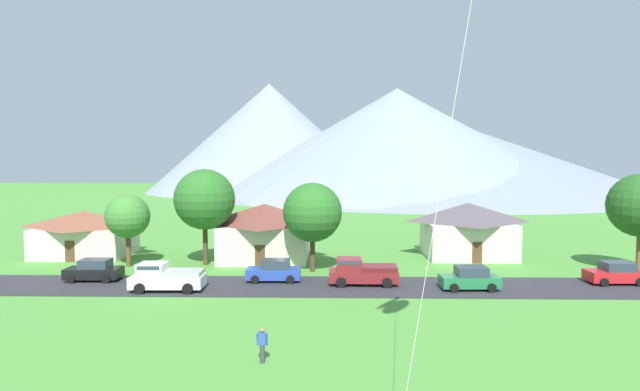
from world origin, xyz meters
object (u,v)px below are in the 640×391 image
(tree_left_of_center, at_px, (128,217))
(parked_car_red_east_end, at_px, (615,273))
(tree_near_left, at_px, (312,212))
(watcher_person, at_px, (262,345))
(pickup_truck_white_east_side, at_px, (166,277))
(parked_car_blue_mid_west, at_px, (274,271))
(pickup_truck_maroon_west_side, at_px, (362,272))
(parked_car_black_mid_east, at_px, (94,270))
(house_leftmost, at_px, (468,229))
(parked_car_green_west_end, at_px, (470,279))
(house_right_center, at_px, (265,231))
(house_left_center, at_px, (85,233))
(tree_center, at_px, (205,200))

(tree_left_of_center, relative_size, parked_car_red_east_end, 1.51)
(tree_near_left, distance_m, watcher_person, 20.16)
(tree_left_of_center, height_order, pickup_truck_white_east_side, tree_left_of_center)
(tree_left_of_center, xyz_separation_m, parked_car_blue_mid_west, (13.69, -5.55, -3.62))
(parked_car_blue_mid_west, distance_m, pickup_truck_maroon_west_side, 6.83)
(parked_car_black_mid_east, bearing_deg, pickup_truck_maroon_west_side, -2.30)
(tree_left_of_center, bearing_deg, watcher_person, -55.17)
(house_leftmost, height_order, pickup_truck_maroon_west_side, house_leftmost)
(pickup_truck_maroon_west_side, bearing_deg, parked_car_green_west_end, -9.25)
(watcher_person, bearing_deg, parked_car_red_east_end, 31.95)
(house_right_center, relative_size, tree_near_left, 1.15)
(parked_car_blue_mid_west, bearing_deg, watcher_person, -85.63)
(house_leftmost, distance_m, pickup_truck_white_east_side, 29.01)
(house_left_center, bearing_deg, tree_left_of_center, -37.72)
(house_left_center, bearing_deg, house_right_center, -4.89)
(watcher_person, bearing_deg, house_left_center, 128.87)
(house_right_center, height_order, pickup_truck_white_east_side, house_right_center)
(parked_car_black_mid_east, distance_m, watcher_person, 21.98)
(house_left_center, bearing_deg, parked_car_red_east_end, -13.03)
(tree_near_left, distance_m, pickup_truck_maroon_west_side, 7.34)
(house_left_center, bearing_deg, tree_near_left, -16.14)
(tree_near_left, distance_m, parked_car_black_mid_east, 17.95)
(tree_near_left, xyz_separation_m, parked_car_green_west_end, (11.72, -6.04, -4.20))
(parked_car_green_west_end, bearing_deg, parked_car_red_east_end, 9.59)
(house_right_center, bearing_deg, pickup_truck_maroon_west_side, -48.73)
(house_leftmost, height_order, parked_car_blue_mid_west, house_leftmost)
(house_left_center, distance_m, tree_left_of_center, 8.21)
(house_right_center, distance_m, tree_near_left, 7.28)
(house_leftmost, bearing_deg, parked_car_blue_mid_west, -148.74)
(tree_near_left, height_order, parked_car_green_west_end, tree_near_left)
(pickup_truck_white_east_side, bearing_deg, parked_car_green_west_end, 2.01)
(parked_car_blue_mid_west, relative_size, pickup_truck_white_east_side, 0.81)
(parked_car_blue_mid_west, bearing_deg, house_right_center, 101.82)
(house_left_center, relative_size, watcher_person, 5.56)
(house_right_center, height_order, parked_car_red_east_end, house_right_center)
(tree_near_left, height_order, pickup_truck_maroon_west_side, tree_near_left)
(house_leftmost, distance_m, pickup_truck_maroon_west_side, 16.32)
(tree_left_of_center, distance_m, pickup_truck_white_east_side, 11.10)
(tree_left_of_center, relative_size, pickup_truck_maroon_west_side, 1.23)
(parked_car_black_mid_east, relative_size, watcher_person, 2.53)
(house_left_center, height_order, house_right_center, house_right_center)
(parked_car_green_west_end, bearing_deg, house_left_center, 159.90)
(parked_car_black_mid_east, bearing_deg, parked_car_red_east_end, -0.22)
(parked_car_red_east_end, bearing_deg, parked_car_green_west_end, -170.41)
(house_leftmost, height_order, watcher_person, house_leftmost)
(tree_center, relative_size, pickup_truck_maroon_west_side, 1.67)
(house_leftmost, bearing_deg, tree_near_left, -154.82)
(house_right_center, relative_size, pickup_truck_white_east_side, 1.67)
(house_left_center, xyz_separation_m, tree_center, (12.98, -4.01, 3.62))
(tree_center, distance_m, pickup_truck_maroon_west_side, 16.33)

